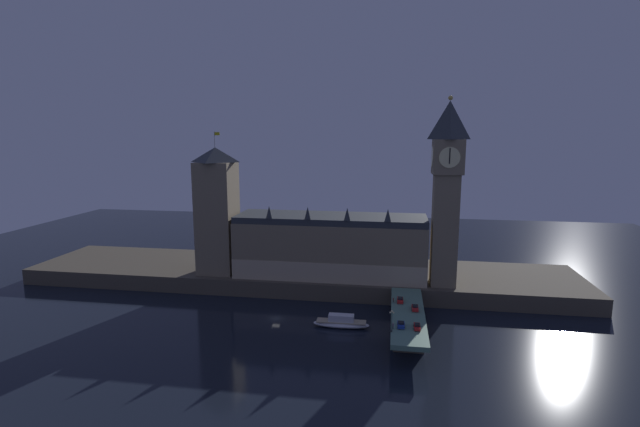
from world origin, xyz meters
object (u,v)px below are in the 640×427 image
(pedestrian_near_rail, at_px, (393,326))
(pedestrian_far_rail, at_px, (393,300))
(victoria_tower, at_px, (217,211))
(car_northbound_lead, at_px, (400,300))
(clock_tower, at_px, (446,188))
(street_lamp_near, at_px, (392,318))
(car_southbound_lead, at_px, (417,326))
(boat_upstream, at_px, (341,323))
(car_northbound_trail, at_px, (401,324))
(car_southbound_trail, at_px, (415,308))

(pedestrian_near_rail, relative_size, pedestrian_far_rail, 1.09)
(victoria_tower, xyz_separation_m, car_northbound_lead, (70.79, -24.41, -23.49))
(clock_tower, distance_m, street_lamp_near, 58.03)
(clock_tower, distance_m, car_southbound_lead, 55.56)
(pedestrian_near_rail, xyz_separation_m, boat_upstream, (-16.07, 14.16, -6.12))
(street_lamp_near, bearing_deg, car_northbound_lead, 83.71)
(car_northbound_lead, relative_size, car_southbound_lead, 1.06)
(car_northbound_trail, height_order, street_lamp_near, street_lamp_near)
(pedestrian_near_rail, bearing_deg, car_northbound_trail, 39.92)
(clock_tower, height_order, boat_upstream, clock_tower)
(car_northbound_lead, bearing_deg, car_southbound_lead, -77.76)
(clock_tower, xyz_separation_m, street_lamp_near, (-17.89, -45.62, -31.09))
(victoria_tower, distance_m, car_northbound_trail, 86.77)
(car_northbound_lead, height_order, boat_upstream, car_northbound_lead)
(car_southbound_lead, xyz_separation_m, pedestrian_far_rail, (-6.64, 19.70, 0.25))
(car_northbound_trail, xyz_separation_m, street_lamp_near, (-2.61, -3.81, 3.21))
(car_southbound_trail, xyz_separation_m, pedestrian_near_rail, (-6.64, -15.53, 0.29))
(victoria_tower, distance_m, pedestrian_far_rail, 76.66)
(pedestrian_far_rail, bearing_deg, car_southbound_lead, -71.37)
(car_northbound_lead, xyz_separation_m, pedestrian_near_rail, (-2.21, -21.77, 0.29))
(clock_tower, bearing_deg, boat_upstream, -138.67)
(victoria_tower, height_order, car_northbound_trail, victoria_tower)
(victoria_tower, bearing_deg, pedestrian_near_rail, -33.96)
(victoria_tower, distance_m, car_northbound_lead, 78.48)
(clock_tower, bearing_deg, street_lamp_near, -111.41)
(car_southbound_trail, relative_size, street_lamp_near, 0.75)
(car_northbound_trail, distance_m, pedestrian_near_rail, 2.90)
(clock_tower, distance_m, boat_upstream, 60.05)
(car_northbound_trail, bearing_deg, victoria_tower, 147.94)
(pedestrian_near_rail, bearing_deg, car_southbound_trail, 66.84)
(pedestrian_far_rail, distance_m, street_lamp_near, 23.22)
(pedestrian_near_rail, xyz_separation_m, pedestrian_far_rail, (0.00, 21.06, -0.09))
(car_northbound_lead, xyz_separation_m, boat_upstream, (-18.28, -7.61, -5.83))
(clock_tower, xyz_separation_m, car_southbound_trail, (-10.85, -28.14, -34.29))
(car_northbound_lead, distance_m, car_northbound_trail, 19.92)
(car_northbound_trail, relative_size, pedestrian_far_rail, 2.54)
(car_northbound_trail, height_order, pedestrian_far_rail, pedestrian_far_rail)
(victoria_tower, xyz_separation_m, boat_upstream, (52.51, -32.03, -29.32))
(street_lamp_near, bearing_deg, car_northbound_trail, 55.54)
(pedestrian_near_rail, relative_size, street_lamp_near, 0.29)
(car_northbound_lead, xyz_separation_m, car_northbound_trail, (0.00, -19.92, -0.01))
(clock_tower, relative_size, street_lamp_near, 10.82)
(victoria_tower, height_order, boat_upstream, victoria_tower)
(clock_tower, height_order, pedestrian_far_rail, clock_tower)
(car_southbound_trail, height_order, street_lamp_near, street_lamp_near)
(victoria_tower, distance_m, car_southbound_lead, 90.67)
(victoria_tower, relative_size, pedestrian_near_rail, 30.33)
(car_northbound_lead, distance_m, street_lamp_near, 24.08)
(pedestrian_near_rail, bearing_deg, car_southbound_lead, 11.56)
(victoria_tower, bearing_deg, car_southbound_lead, -30.79)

